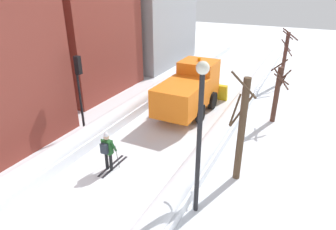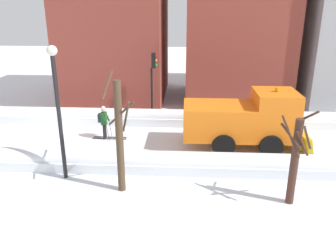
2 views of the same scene
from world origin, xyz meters
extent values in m
plane|color=white|center=(0.00, 10.00, 0.00)|extent=(80.00, 80.00, 0.00)
cube|color=white|center=(-2.86, 10.00, 0.25)|extent=(1.10, 36.00, 0.50)
cylinder|color=white|center=(-2.86, 10.00, 0.50)|extent=(0.90, 34.20, 0.90)
cube|color=white|center=(2.86, 10.00, 0.22)|extent=(1.10, 36.00, 0.44)
cylinder|color=white|center=(2.86, 10.00, 0.44)|extent=(0.90, 34.20, 0.90)
cube|color=orange|center=(0.15, 8.60, 1.40)|extent=(2.30, 3.40, 1.60)
cube|color=orange|center=(0.15, 11.30, 1.75)|extent=(2.20, 2.00, 2.30)
cube|color=black|center=(0.15, 12.26, 2.26)|extent=(1.85, 0.06, 1.01)
cube|color=yellow|center=(0.15, 12.65, 0.55)|extent=(3.20, 0.46, 1.13)
cylinder|color=orange|center=(0.15, 11.30, 3.02)|extent=(0.20, 0.20, 0.18)
cylinder|color=black|center=(-1.00, 11.00, 0.55)|extent=(0.25, 1.10, 1.10)
cylinder|color=black|center=(1.30, 11.00, 0.55)|extent=(0.25, 1.10, 1.10)
cylinder|color=black|center=(-1.00, 8.80, 0.55)|extent=(0.25, 1.10, 1.10)
cylinder|color=black|center=(1.30, 8.80, 0.55)|extent=(0.25, 1.10, 1.10)
cylinder|color=black|center=(-0.68, 2.69, 0.41)|extent=(0.14, 0.14, 0.82)
cylinder|color=black|center=(-0.46, 2.69, 0.41)|extent=(0.14, 0.14, 0.82)
cube|color=#1E5123|center=(-0.57, 2.69, 1.13)|extent=(0.42, 0.26, 0.62)
cube|color=#262D38|center=(-0.57, 2.48, 1.16)|extent=(0.32, 0.16, 0.44)
sphere|color=tan|center=(-0.57, 2.69, 1.60)|extent=(0.24, 0.24, 0.24)
sphere|color=silver|center=(-0.57, 2.69, 1.70)|extent=(0.22, 0.22, 0.22)
cylinder|color=#1E5123|center=(-0.83, 2.79, 1.16)|extent=(0.09, 0.33, 0.56)
cylinder|color=#1E5123|center=(-0.31, 2.79, 1.16)|extent=(0.09, 0.33, 0.56)
cube|color=black|center=(-0.68, 2.94, 0.01)|extent=(0.09, 1.80, 0.03)
cube|color=black|center=(-0.46, 2.94, 0.01)|extent=(0.09, 1.80, 0.03)
cylinder|color=#262628|center=(-0.87, 2.91, 0.60)|extent=(0.02, 0.19, 1.19)
cylinder|color=#262628|center=(-0.27, 2.91, 0.60)|extent=(0.02, 0.19, 1.19)
cylinder|color=black|center=(-3.86, 4.90, 1.61)|extent=(0.12, 0.12, 3.22)
cube|color=black|center=(-3.86, 5.04, 3.67)|extent=(0.28, 0.24, 0.90)
sphere|color=red|center=(-3.86, 5.17, 3.95)|extent=(0.18, 0.18, 0.18)
sphere|color=gold|center=(-3.86, 5.17, 3.67)|extent=(0.18, 0.18, 0.18)
sphere|color=green|center=(-3.86, 5.17, 3.39)|extent=(0.18, 0.18, 0.18)
cylinder|color=black|center=(3.69, 2.06, 2.52)|extent=(0.16, 0.16, 5.05)
sphere|color=silver|center=(3.69, 2.06, 5.23)|extent=(0.40, 0.40, 0.40)
cylinder|color=#4D3927|center=(4.50, 4.58, 2.17)|extent=(0.28, 0.28, 4.34)
cylinder|color=#4D3927|center=(4.38, 4.83, 2.94)|extent=(0.78, 0.45, 1.41)
cylinder|color=#4D3927|center=(4.17, 4.62, 3.02)|extent=(0.17, 1.01, 1.00)
cylinder|color=#4D3927|center=(4.46, 4.24, 4.17)|extent=(1.04, 0.23, 0.88)
cylinder|color=#472C21|center=(5.02, 10.82, 1.61)|extent=(0.28, 0.28, 3.22)
cylinder|color=#472C21|center=(5.17, 10.53, 2.65)|extent=(0.84, 0.56, 0.71)
cylinder|color=#472C21|center=(5.20, 11.07, 2.61)|extent=(0.77, 0.62, 1.11)
cylinder|color=#472C21|center=(5.21, 10.93, 2.41)|extent=(0.39, 0.62, 1.03)
cylinder|color=#472C21|center=(5.16, 10.52, 2.65)|extent=(0.90, 0.52, 1.26)
cylinder|color=#472C21|center=(4.90, 11.09, 3.25)|extent=(0.81, 0.47, 0.70)
cylinder|color=#492A24|center=(4.53, 18.05, 2.00)|extent=(0.28, 0.28, 3.99)
cylinder|color=#492A24|center=(4.72, 17.82, 2.70)|extent=(0.68, 0.63, 0.97)
cylinder|color=#492A24|center=(4.68, 17.67, 3.91)|extent=(1.11, 0.55, 0.90)
cylinder|color=#492A24|center=(4.77, 17.68, 3.86)|extent=(1.04, 0.85, 0.92)
cylinder|color=#492A24|center=(4.52, 17.79, 3.08)|extent=(0.81, 0.14, 0.85)
cylinder|color=#492A24|center=(4.53, 17.78, 3.81)|extent=(0.82, 0.10, 0.64)
camera|label=1|loc=(6.42, -5.67, 7.53)|focal=31.44mm
camera|label=2|loc=(15.63, 7.01, 6.87)|focal=35.35mm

